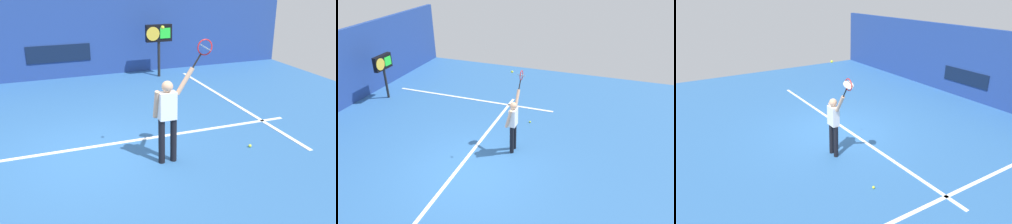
{
  "view_description": "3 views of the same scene",
  "coord_description": "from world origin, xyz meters",
  "views": [
    {
      "loc": [
        -1.02,
        -7.19,
        3.6
      ],
      "look_at": [
        1.37,
        -0.85,
        1.06
      ],
      "focal_mm": 40.12,
      "sensor_mm": 36.0,
      "label": 1
    },
    {
      "loc": [
        -6.81,
        -3.53,
        5.81
      ],
      "look_at": [
        1.39,
        -0.62,
        1.32
      ],
      "focal_mm": 34.57,
      "sensor_mm": 36.0,
      "label": 2
    },
    {
      "loc": [
        8.19,
        -4.76,
        4.45
      ],
      "look_at": [
        1.32,
        -0.49,
        1.22
      ],
      "focal_mm": 33.4,
      "sensor_mm": 36.0,
      "label": 3
    }
  ],
  "objects": [
    {
      "name": "court_sideline",
      "position": [
        4.42,
        2.0,
        0.01
      ],
      "size": [
        0.1,
        7.0,
        0.01
      ],
      "primitive_type": "cube",
      "color": "white",
      "rests_on": "ground_plane"
    },
    {
      "name": "tennis_ball",
      "position": [
        1.28,
        -0.84,
        2.67
      ],
      "size": [
        0.07,
        0.07,
        0.07
      ],
      "primitive_type": "sphere",
      "color": "#CCE033"
    },
    {
      "name": "tennis_player",
      "position": [
        1.37,
        -0.86,
        1.01
      ],
      "size": [
        0.8,
        0.31,
        1.92
      ],
      "color": "black",
      "rests_on": "ground_plane"
    },
    {
      "name": "sponsor_banner_center",
      "position": [
        0.0,
        6.4,
        0.9
      ],
      "size": [
        2.2,
        0.03,
        0.6
      ],
      "primitive_type": "cube",
      "color": "#0C1933"
    },
    {
      "name": "scoreboard_clock",
      "position": [
        3.4,
        5.45,
        1.48
      ],
      "size": [
        0.96,
        0.2,
        1.87
      ],
      "color": "black",
      "rests_on": "ground_plane"
    },
    {
      "name": "spare_ball",
      "position": [
        3.28,
        -0.88,
        0.03
      ],
      "size": [
        0.07,
        0.07,
        0.07
      ],
      "primitive_type": "sphere",
      "color": "#CCE033",
      "rests_on": "ground_plane"
    },
    {
      "name": "ground_plane",
      "position": [
        0.0,
        0.0,
        0.0
      ],
      "size": [
        18.0,
        18.0,
        0.0
      ],
      "primitive_type": "plane",
      "color": "#2D609E"
    },
    {
      "name": "back_wall",
      "position": [
        0.0,
        6.52,
        1.49
      ],
      "size": [
        18.0,
        0.2,
        2.97
      ],
      "primitive_type": "cube",
      "color": "navy",
      "rests_on": "ground_plane"
    },
    {
      "name": "tennis_racket",
      "position": [
        2.09,
        -0.86,
        2.24
      ],
      "size": [
        0.47,
        0.27,
        0.6
      ],
      "color": "black"
    },
    {
      "name": "court_baseline",
      "position": [
        0.0,
        0.34,
        0.01
      ],
      "size": [
        10.0,
        0.1,
        0.01
      ],
      "primitive_type": "cube",
      "color": "white",
      "rests_on": "ground_plane"
    }
  ]
}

